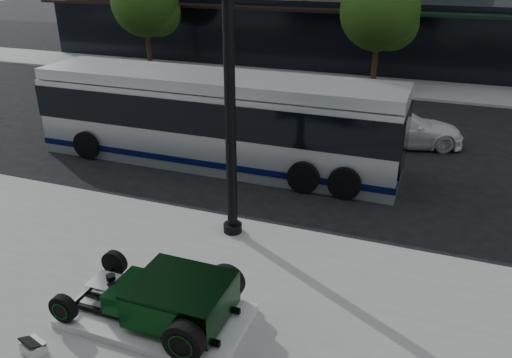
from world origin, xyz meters
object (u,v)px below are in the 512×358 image
at_px(hot_rod, 171,298).
at_px(transit_bus, 215,119).
at_px(lamppost, 229,76).
at_px(white_sedan, 400,128).

height_order(hot_rod, transit_bus, transit_bus).
distance_m(hot_rod, transit_bus, 8.31).
bearing_deg(lamppost, transit_bus, 119.23).
bearing_deg(lamppost, hot_rod, -85.55).
relative_size(transit_bus, white_sedan, 2.71).
xyz_separation_m(hot_rod, transit_bus, (-2.69, 7.83, 0.79)).
bearing_deg(transit_bus, lamppost, -60.77).
bearing_deg(white_sedan, lamppost, 140.75).
xyz_separation_m(transit_bus, white_sedan, (5.57, 3.77, -0.84)).
bearing_deg(hot_rod, white_sedan, 76.04).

